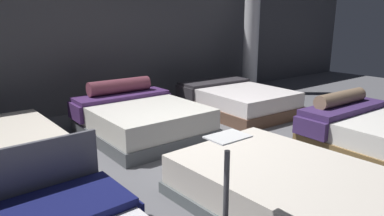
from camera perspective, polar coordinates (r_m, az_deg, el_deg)
The scene contains 7 objects.
ground_plane at distance 4.59m, azimuth 0.49°, elevation -9.03°, with size 18.00×18.00×0.02m, color #5B5B60.
showroom_back_wall at distance 7.19m, azimuth -17.13°, elevation 13.32°, with size 18.00×0.06×3.50m, color #47474C.
bed_1 at distance 3.58m, azimuth 15.16°, elevation -12.72°, with size 1.63×2.17×0.44m.
bed_2 at distance 5.43m, azimuth 29.35°, elevation -4.02°, with size 1.75×1.97×0.78m.
bed_4 at distance 5.57m, azimuth -8.59°, elevation -1.71°, with size 1.72×2.01×0.83m.
bed_5 at distance 6.95m, azimuth 7.39°, elevation 1.36°, with size 1.68×2.22×0.55m.
support_pillar at distance 8.70m, azimuth 9.97°, elevation 13.84°, with size 0.37×0.37×3.50m, color silver.
Camera 1 is at (-2.62, -3.29, 1.82)m, focal length 31.88 mm.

